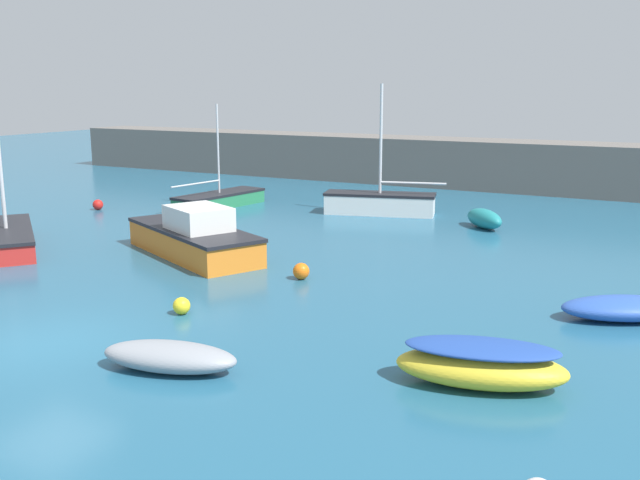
% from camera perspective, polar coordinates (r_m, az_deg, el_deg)
% --- Properties ---
extents(ground_plane, '(120.00, 120.00, 0.20)m').
position_cam_1_polar(ground_plane, '(17.65, -20.94, -7.95)').
color(ground_plane, '#235B7A').
extents(harbor_breakwater, '(53.62, 3.60, 2.73)m').
position_cam_1_polar(harbor_breakwater, '(42.67, 10.41, 6.14)').
color(harbor_breakwater, '#66605B').
rests_on(harbor_breakwater, ground_plane).
extents(open_tender_yellow, '(3.45, 2.73, 0.59)m').
position_cam_1_polar(open_tender_yellow, '(19.49, 23.19, -5.03)').
color(open_tender_yellow, '#2D56B7').
rests_on(open_tender_yellow, ground_plane).
extents(cabin_cruiser_white, '(6.57, 4.68, 1.77)m').
position_cam_1_polar(cabin_cruiser_white, '(24.86, -10.01, 0.24)').
color(cabin_cruiser_white, orange).
rests_on(cabin_cruiser_white, ground_plane).
extents(sailboat_short_mast, '(2.25, 5.62, 4.92)m').
position_cam_1_polar(sailboat_short_mast, '(34.90, -8.05, 3.25)').
color(sailboat_short_mast, '#287A4C').
rests_on(sailboat_short_mast, ground_plane).
extents(rowboat_with_red_cover, '(3.56, 2.15, 0.89)m').
position_cam_1_polar(rowboat_with_red_cover, '(14.41, 12.78, -9.65)').
color(rowboat_with_red_cover, yellow).
rests_on(rowboat_with_red_cover, ground_plane).
extents(sailboat_twin_hulled, '(5.64, 4.97, 4.99)m').
position_cam_1_polar(sailboat_twin_hulled, '(27.97, -23.77, 0.19)').
color(sailboat_twin_hulled, red).
rests_on(sailboat_twin_hulled, ground_plane).
extents(fishing_dinghy_green, '(2.24, 2.21, 0.79)m').
position_cam_1_polar(fishing_dinghy_green, '(30.11, 13.01, 1.68)').
color(fishing_dinghy_green, teal).
rests_on(fishing_dinghy_green, ground_plane).
extents(sailboat_tall_mast, '(5.49, 2.72, 5.84)m').
position_cam_1_polar(sailboat_tall_mast, '(32.67, 4.81, 3.00)').
color(sailboat_tall_mast, white).
rests_on(sailboat_tall_mast, ground_plane).
extents(rowboat_blue_near, '(3.10, 1.81, 0.60)m').
position_cam_1_polar(rowboat_blue_near, '(15.16, -11.94, -9.12)').
color(rowboat_blue_near, gray).
rests_on(rowboat_blue_near, ground_plane).
extents(mooring_buoy_red, '(0.49, 0.49, 0.49)m').
position_cam_1_polar(mooring_buoy_red, '(35.33, -17.34, 2.71)').
color(mooring_buoy_red, red).
rests_on(mooring_buoy_red, ground_plane).
extents(mooring_buoy_orange, '(0.51, 0.51, 0.51)m').
position_cam_1_polar(mooring_buoy_orange, '(21.60, -1.52, -2.51)').
color(mooring_buoy_orange, orange).
rests_on(mooring_buoy_orange, ground_plane).
extents(mooring_buoy_yellow, '(0.45, 0.45, 0.45)m').
position_cam_1_polar(mooring_buoy_yellow, '(18.69, -11.01, -5.19)').
color(mooring_buoy_yellow, yellow).
rests_on(mooring_buoy_yellow, ground_plane).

